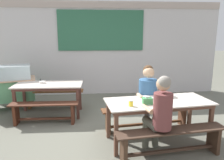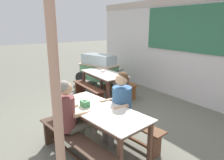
# 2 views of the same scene
# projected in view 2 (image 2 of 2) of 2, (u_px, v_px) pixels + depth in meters

# --- Properties ---
(ground_plane) EXTENTS (40.00, 40.00, 0.00)m
(ground_plane) POSITION_uv_depth(u_px,v_px,m) (90.00, 123.00, 4.54)
(ground_plane) COLOR #67675A
(backdrop_wall) EXTENTS (7.43, 0.23, 2.82)m
(backdrop_wall) POSITION_uv_depth(u_px,v_px,m) (182.00, 47.00, 5.77)
(backdrop_wall) COLOR silver
(backdrop_wall) RESTS_ON ground_plane
(dining_table_far) EXTENTS (1.53, 0.76, 0.75)m
(dining_table_far) POSITION_uv_depth(u_px,v_px,m) (104.00, 76.00, 5.94)
(dining_table_far) COLOR silver
(dining_table_far) RESTS_ON ground_plane
(dining_table_near) EXTENTS (1.87, 0.98, 0.75)m
(dining_table_near) POSITION_uv_depth(u_px,v_px,m) (99.00, 113.00, 3.43)
(dining_table_near) COLOR beige
(dining_table_near) RESTS_ON ground_plane
(bench_far_back) EXTENTS (1.49, 0.32, 0.45)m
(bench_far_back) POSITION_uv_depth(u_px,v_px,m) (119.00, 85.00, 6.31)
(bench_far_back) COLOR brown
(bench_far_back) RESTS_ON ground_plane
(bench_far_front) EXTENTS (1.42, 0.30, 0.45)m
(bench_far_front) POSITION_uv_depth(u_px,v_px,m) (88.00, 91.00, 5.76)
(bench_far_front) COLOR #4A271A
(bench_far_front) RESTS_ON ground_plane
(bench_near_back) EXTENTS (1.82, 0.50, 0.45)m
(bench_near_back) POSITION_uv_depth(u_px,v_px,m) (121.00, 123.00, 3.86)
(bench_near_back) COLOR brown
(bench_near_back) RESTS_ON ground_plane
(bench_near_front) EXTENTS (1.76, 0.51, 0.45)m
(bench_near_front) POSITION_uv_depth(u_px,v_px,m) (73.00, 145.00, 3.19)
(bench_near_front) COLOR #402C21
(bench_near_front) RESTS_ON ground_plane
(food_cart) EXTENTS (1.77, 1.11, 1.10)m
(food_cart) POSITION_uv_depth(u_px,v_px,m) (98.00, 68.00, 7.14)
(food_cart) COLOR #5E9F6C
(food_cart) RESTS_ON ground_plane
(person_right_near_table) EXTENTS (0.47, 0.54, 1.29)m
(person_right_near_table) POSITION_uv_depth(u_px,v_px,m) (120.00, 102.00, 3.72)
(person_right_near_table) COLOR #655F5E
(person_right_near_table) RESTS_ON ground_plane
(person_near_front) EXTENTS (0.44, 0.56, 1.29)m
(person_near_front) POSITION_uv_depth(u_px,v_px,m) (71.00, 114.00, 3.25)
(person_near_front) COLOR #636455
(person_near_front) RESTS_ON ground_plane
(tissue_box) EXTENTS (0.16, 0.12, 0.13)m
(tissue_box) POSITION_uv_depth(u_px,v_px,m) (85.00, 103.00, 3.50)
(tissue_box) COLOR #408A51
(tissue_box) RESTS_ON dining_table_near
(condiment_jar) EXTENTS (0.07, 0.07, 0.10)m
(condiment_jar) POSITION_uv_depth(u_px,v_px,m) (73.00, 100.00, 3.68)
(condiment_jar) COLOR yellow
(condiment_jar) RESTS_ON dining_table_near
(soup_bowl) EXTENTS (0.13, 0.13, 0.05)m
(soup_bowl) POSITION_uv_depth(u_px,v_px,m) (103.00, 71.00, 6.06)
(soup_bowl) COLOR silver
(soup_bowl) RESTS_ON dining_table_far
(wooden_support_post) EXTENTS (0.10, 0.10, 2.47)m
(wooden_support_post) POSITION_uv_depth(u_px,v_px,m) (57.00, 109.00, 2.17)
(wooden_support_post) COLOR tan
(wooden_support_post) RESTS_ON ground_plane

